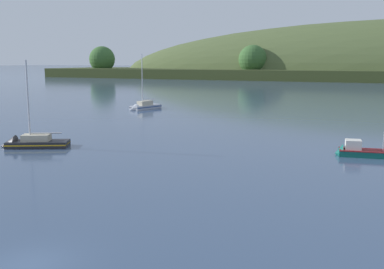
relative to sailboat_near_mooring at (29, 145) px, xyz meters
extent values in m
plane|color=#384C6B|center=(22.33, -21.49, -0.27)|extent=(1400.00, 1400.00, 0.00)
sphere|color=#38602D|center=(-129.08, 179.30, 9.83)|extent=(14.84, 14.84, 14.84)
sphere|color=#38602D|center=(-39.03, 184.12, 9.66)|extent=(14.35, 14.35, 14.35)
cube|color=#232328|center=(0.81, 0.46, -0.16)|extent=(6.91, 5.42, 1.12)
cone|color=#232328|center=(-2.02, -1.15, -0.16)|extent=(2.62, 2.92, 2.43)
cube|color=gold|center=(0.81, 0.46, 0.10)|extent=(6.92, 5.44, 0.14)
cube|color=#BCB299|center=(0.67, 0.38, 0.76)|extent=(3.40, 2.95, 0.71)
cylinder|color=silver|center=(0.11, 0.06, 4.79)|extent=(0.18, 0.18, 8.77)
cylinder|color=silver|center=(1.59, 0.90, 1.27)|extent=(3.04, 1.81, 0.14)
cube|color=#ADB2BC|center=(-10.24, 39.60, -0.20)|extent=(3.53, 7.07, 1.31)
cone|color=#ADB2BC|center=(-10.93, 36.29, -0.20)|extent=(2.41, 2.08, 2.11)
cube|color=navy|center=(-10.24, 39.60, 0.13)|extent=(3.55, 7.08, 0.15)
cube|color=#BCB299|center=(-10.28, 39.44, 0.88)|extent=(2.08, 3.28, 0.84)
cylinder|color=silver|center=(-10.42, 38.77, 5.42)|extent=(0.15, 0.15, 9.92)
cylinder|color=silver|center=(-10.06, 40.51, 1.45)|extent=(0.84, 3.50, 0.12)
cube|color=#0F564C|center=(33.33, 11.39, -0.09)|extent=(5.14, 3.04, 0.96)
cone|color=#0F564C|center=(30.97, 10.91, -0.09)|extent=(1.12, 2.01, 1.90)
cube|color=maroon|center=(33.33, 11.39, 0.35)|extent=(5.15, 3.09, 0.08)
cube|color=silver|center=(32.28, 11.18, 0.86)|extent=(1.77, 1.79, 0.94)
cube|color=#192833|center=(31.60, 11.04, 1.00)|extent=(0.32, 1.33, 0.53)
cylinder|color=#B2B2B7|center=(35.00, 11.74, 1.32)|extent=(0.06, 0.06, 1.87)
camera|label=1|loc=(38.05, -35.75, 9.11)|focal=42.66mm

